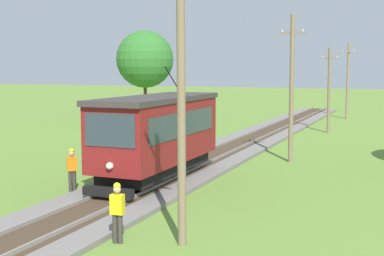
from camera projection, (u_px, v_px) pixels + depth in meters
name	position (u px, v px, depth m)	size (l,w,h in m)	color
red_tram	(158.00, 134.00, 23.41)	(2.60, 8.54, 4.79)	maroon
utility_pole_near_tram	(181.00, 103.00, 14.87)	(1.40, 0.34, 7.97)	#7A664C
utility_pole_mid	(292.00, 88.00, 28.47)	(1.40, 0.28, 7.81)	#7A664C
utility_pole_far	(329.00, 90.00, 41.49)	(1.40, 0.51, 6.56)	#7A664C
utility_pole_distant	(348.00, 80.00, 53.29)	(1.40, 0.58, 7.48)	#7A664C
track_worker	(117.00, 210.00, 15.44)	(0.40, 0.27, 1.78)	#38332D
second_worker	(72.00, 168.00, 21.94)	(0.45, 0.43, 1.78)	#38332D
tree_right_near	(145.00, 59.00, 50.12)	(5.34, 5.34, 8.51)	#4C3823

